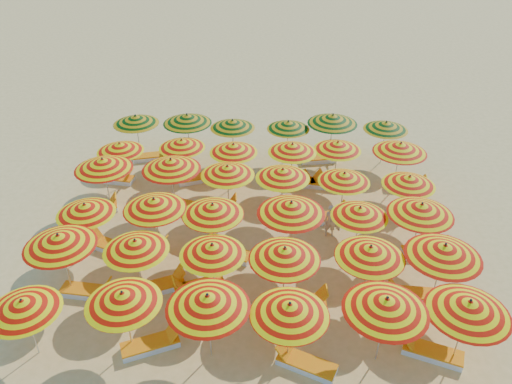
% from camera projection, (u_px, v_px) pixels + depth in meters
% --- Properties ---
extents(ground, '(120.00, 120.00, 0.00)m').
position_uv_depth(ground, '(255.00, 233.00, 19.62)').
color(ground, '#F5C36D').
rests_on(ground, ground).
extents(umbrella_0, '(2.46, 2.46, 2.19)m').
position_uv_depth(umbrella_0, '(23.00, 306.00, 13.69)').
color(umbrella_0, silver).
rests_on(umbrella_0, ground).
extents(umbrella_1, '(2.62, 2.62, 2.30)m').
position_uv_depth(umbrella_1, '(123.00, 298.00, 13.80)').
color(umbrella_1, silver).
rests_on(umbrella_1, ground).
extents(umbrella_2, '(3.09, 3.09, 2.48)m').
position_uv_depth(umbrella_2, '(208.00, 301.00, 13.47)').
color(umbrella_2, silver).
rests_on(umbrella_2, ground).
extents(umbrella_3, '(2.66, 2.66, 2.34)m').
position_uv_depth(umbrella_3, '(290.00, 309.00, 13.39)').
color(umbrella_3, silver).
rests_on(umbrella_3, ground).
extents(umbrella_4, '(2.87, 2.87, 2.50)m').
position_uv_depth(umbrella_4, '(386.00, 304.00, 13.35)').
color(umbrella_4, silver).
rests_on(umbrella_4, ground).
extents(umbrella_5, '(2.59, 2.59, 2.44)m').
position_uv_depth(umbrella_5, '(469.00, 307.00, 13.34)').
color(umbrella_5, silver).
rests_on(umbrella_5, ground).
extents(umbrella_6, '(2.56, 2.56, 2.46)m').
position_uv_depth(umbrella_6, '(59.00, 241.00, 15.74)').
color(umbrella_6, silver).
rests_on(umbrella_6, ground).
extents(umbrella_7, '(2.24, 2.24, 2.25)m').
position_uv_depth(umbrella_7, '(135.00, 245.00, 15.82)').
color(umbrella_7, silver).
rests_on(umbrella_7, ground).
extents(umbrella_8, '(2.59, 2.59, 2.24)m').
position_uv_depth(umbrella_8, '(212.00, 250.00, 15.65)').
color(umbrella_8, silver).
rests_on(umbrella_8, ground).
extents(umbrella_9, '(2.48, 2.48, 2.39)m').
position_uv_depth(umbrella_9, '(285.00, 254.00, 15.29)').
color(umbrella_9, silver).
rests_on(umbrella_9, ground).
extents(umbrella_10, '(2.75, 2.75, 2.34)m').
position_uv_depth(umbrella_10, '(370.00, 252.00, 15.42)').
color(umbrella_10, silver).
rests_on(umbrella_10, ground).
extents(umbrella_11, '(2.78, 2.78, 2.51)m').
position_uv_depth(umbrella_11, '(444.00, 251.00, 15.23)').
color(umbrella_11, silver).
rests_on(umbrella_11, ground).
extents(umbrella_12, '(2.73, 2.73, 2.21)m').
position_uv_depth(umbrella_12, '(85.00, 209.00, 17.60)').
color(umbrella_12, silver).
rests_on(umbrella_12, ground).
extents(umbrella_13, '(2.38, 2.38, 2.39)m').
position_uv_depth(umbrella_13, '(154.00, 204.00, 17.58)').
color(umbrella_13, silver).
rests_on(umbrella_13, ground).
extents(umbrella_14, '(2.92, 2.92, 2.34)m').
position_uv_depth(umbrella_14, '(213.00, 209.00, 17.38)').
color(umbrella_14, silver).
rests_on(umbrella_14, ground).
extents(umbrella_15, '(3.12, 3.12, 2.52)m').
position_uv_depth(umbrella_15, '(291.00, 208.00, 17.17)').
color(umbrella_15, silver).
rests_on(umbrella_15, ground).
extents(umbrella_16, '(2.50, 2.50, 2.16)m').
position_uv_depth(umbrella_16, '(360.00, 212.00, 17.53)').
color(umbrella_16, silver).
rests_on(umbrella_16, ground).
extents(umbrella_17, '(2.77, 2.77, 2.45)m').
position_uv_depth(umbrella_17, '(421.00, 209.00, 17.22)').
color(umbrella_17, silver).
rests_on(umbrella_17, ground).
extents(umbrella_18, '(2.34, 2.34, 2.46)m').
position_uv_depth(umbrella_18, '(103.00, 164.00, 19.87)').
color(umbrella_18, silver).
rests_on(umbrella_18, ground).
extents(umbrella_19, '(2.99, 2.99, 2.50)m').
position_uv_depth(umbrella_19, '(171.00, 164.00, 19.77)').
color(umbrella_19, silver).
rests_on(umbrella_19, ground).
extents(umbrella_20, '(2.70, 2.70, 2.30)m').
position_uv_depth(umbrella_20, '(227.00, 170.00, 19.72)').
color(umbrella_20, silver).
rests_on(umbrella_20, ground).
extents(umbrella_21, '(2.74, 2.74, 2.28)m').
position_uv_depth(umbrella_21, '(283.00, 174.00, 19.55)').
color(umbrella_21, silver).
rests_on(umbrella_21, ground).
extents(umbrella_22, '(2.46, 2.46, 2.18)m').
position_uv_depth(umbrella_22, '(344.00, 177.00, 19.49)').
color(umbrella_22, silver).
rests_on(umbrella_22, ground).
extents(umbrella_23, '(2.19, 2.19, 2.19)m').
position_uv_depth(umbrella_23, '(409.00, 181.00, 19.27)').
color(umbrella_23, silver).
rests_on(umbrella_23, ground).
extents(umbrella_24, '(2.28, 2.28, 2.16)m').
position_uv_depth(umbrella_24, '(120.00, 147.00, 21.66)').
color(umbrella_24, silver).
rests_on(umbrella_24, ground).
extents(umbrella_25, '(2.57, 2.57, 2.17)m').
position_uv_depth(umbrella_25, '(182.00, 144.00, 21.92)').
color(umbrella_25, silver).
rests_on(umbrella_25, ground).
extents(umbrella_26, '(2.14, 2.14, 2.22)m').
position_uv_depth(umbrella_26, '(233.00, 148.00, 21.48)').
color(umbrella_26, silver).
rests_on(umbrella_26, ground).
extents(umbrella_27, '(2.24, 2.24, 2.24)m').
position_uv_depth(umbrella_27, '(292.00, 148.00, 21.44)').
color(umbrella_27, silver).
rests_on(umbrella_27, ground).
extents(umbrella_28, '(2.51, 2.51, 2.21)m').
position_uv_depth(umbrella_28, '(338.00, 146.00, 21.67)').
color(umbrella_28, silver).
rests_on(umbrella_28, ground).
extents(umbrella_29, '(2.50, 2.50, 2.44)m').
position_uv_depth(umbrella_29, '(400.00, 148.00, 21.10)').
color(umbrella_29, silver).
rests_on(umbrella_29, ground).
extents(umbrella_30, '(2.79, 2.79, 2.31)m').
position_uv_depth(umbrella_30, '(136.00, 120.00, 23.77)').
color(umbrella_30, silver).
rests_on(umbrella_30, ground).
extents(umbrella_31, '(2.40, 2.40, 2.44)m').
position_uv_depth(umbrella_31, '(187.00, 119.00, 23.56)').
color(umbrella_31, silver).
rests_on(umbrella_31, ground).
extents(umbrella_32, '(2.22, 2.22, 2.24)m').
position_uv_depth(umbrella_32, '(232.00, 124.00, 23.50)').
color(umbrella_32, silver).
rests_on(umbrella_32, ground).
extents(umbrella_33, '(2.57, 2.57, 2.16)m').
position_uv_depth(umbrella_33, '(288.00, 125.00, 23.57)').
color(umbrella_33, silver).
rests_on(umbrella_33, ground).
extents(umbrella_34, '(2.78, 2.78, 2.50)m').
position_uv_depth(umbrella_34, '(333.00, 119.00, 23.42)').
color(umbrella_34, silver).
rests_on(umbrella_34, ground).
extents(umbrella_35, '(2.39, 2.39, 2.22)m').
position_uv_depth(umbrella_35, '(386.00, 126.00, 23.39)').
color(umbrella_35, silver).
rests_on(umbrella_35, ground).
extents(lounger_0, '(1.82, 1.22, 0.69)m').
position_uv_depth(lounger_0, '(152.00, 344.00, 14.80)').
color(lounger_0, white).
rests_on(lounger_0, ground).
extents(lounger_1, '(1.82, 1.22, 0.69)m').
position_uv_depth(lounger_1, '(305.00, 363.00, 14.21)').
color(lounger_1, white).
rests_on(lounger_1, ground).
extents(lounger_2, '(1.83, 1.14, 0.69)m').
position_uv_depth(lounger_2, '(431.00, 352.00, 14.55)').
color(lounger_2, white).
rests_on(lounger_2, ground).
extents(lounger_3, '(1.78, 0.76, 0.69)m').
position_uv_depth(lounger_3, '(88.00, 291.00, 16.67)').
color(lounger_3, white).
rests_on(lounger_3, ground).
extents(lounger_4, '(1.82, 1.25, 0.69)m').
position_uv_depth(lounger_4, '(161.00, 286.00, 16.88)').
color(lounger_4, white).
rests_on(lounger_4, ground).
extents(lounger_5, '(1.82, 1.18, 0.69)m').
position_uv_depth(lounger_5, '(198.00, 287.00, 16.85)').
color(lounger_5, white).
rests_on(lounger_5, ground).
extents(lounger_6, '(1.76, 0.68, 0.69)m').
position_uv_depth(lounger_6, '(301.00, 302.00, 16.26)').
color(lounger_6, white).
rests_on(lounger_6, ground).
extents(lounger_7, '(1.82, 0.95, 0.69)m').
position_uv_depth(lounger_7, '(380.00, 302.00, 16.24)').
color(lounger_7, white).
rests_on(lounger_7, ground).
extents(lounger_8, '(1.77, 0.70, 0.69)m').
position_uv_depth(lounger_8, '(412.00, 294.00, 16.55)').
color(lounger_8, white).
rests_on(lounger_8, ground).
extents(lounger_9, '(1.82, 1.21, 0.69)m').
position_uv_depth(lounger_9, '(109.00, 246.00, 18.71)').
color(lounger_9, white).
rests_on(lounger_9, ground).
extents(lounger_10, '(1.82, 1.22, 0.69)m').
position_uv_depth(lounger_10, '(147.00, 244.00, 18.77)').
color(lounger_10, white).
rests_on(lounger_10, ground).
extents(lounger_11, '(1.82, 1.25, 0.69)m').
position_uv_depth(lounger_11, '(229.00, 252.00, 18.40)').
color(lounger_11, white).
rests_on(lounger_11, ground).
extents(lounger_12, '(1.78, 0.73, 0.69)m').
position_uv_depth(lounger_12, '(427.00, 251.00, 18.43)').
color(lounger_12, white).
rests_on(lounger_12, ground).
extents(lounger_13, '(1.83, 1.07, 0.69)m').
position_uv_depth(lounger_13, '(98.00, 208.00, 20.81)').
color(lounger_13, white).
rests_on(lounger_13, ground).
extents(lounger_14, '(1.82, 1.18, 0.69)m').
position_uv_depth(lounger_14, '(190.00, 206.00, 20.91)').
color(lounger_14, white).
rests_on(lounger_14, ground).
extents(lounger_15, '(1.78, 0.75, 0.69)m').
position_uv_depth(lounger_15, '(217.00, 207.00, 20.86)').
color(lounger_15, white).
rests_on(lounger_15, ground).
extents(lounger_16, '(1.83, 1.15, 0.69)m').
position_uv_depth(lounger_16, '(328.00, 217.00, 20.27)').
color(lounger_16, white).
rests_on(lounger_16, ground).
extents(lounger_17, '(1.78, 0.76, 0.69)m').
position_uv_depth(lounger_17, '(413.00, 215.00, 20.40)').
color(lounger_17, white).
rests_on(lounger_17, ground).
extents(lounger_18, '(1.80, 0.83, 0.69)m').
position_uv_depth(lounger_18, '(116.00, 179.00, 22.82)').
color(lounger_18, white).
rests_on(lounger_18, ground).
extents(lounger_19, '(1.82, 1.19, 0.69)m').
position_uv_depth(lounger_19, '(196.00, 178.00, 22.84)').
color(lounger_19, white).
rests_on(lounger_19, ground).
extents(lounger_20, '(1.81, 0.91, 0.69)m').
position_uv_depth(lounger_20, '(304.00, 183.00, 22.53)').
color(lounger_20, white).
rests_on(lounger_20, ground).
extents(lounger_21, '(1.80, 0.85, 0.69)m').
position_uv_depth(lounger_21, '(321.00, 184.00, 22.45)').
color(lounger_21, white).
rests_on(lounger_21, ground).
extents(lounger_22, '(1.77, 0.71, 0.69)m').
position_uv_depth(lounger_22, '(406.00, 186.00, 22.27)').
color(lounger_22, white).
rests_on(lounger_22, ground).
extents(lounger_23, '(1.82, 1.01, 0.69)m').
position_uv_depth(lounger_23, '(152.00, 156.00, 24.62)').
color(lounger_23, white).
rests_on(lounger_23, ground).
extents(lounger_24, '(1.81, 0.89, 0.69)m').
position_uv_depth(lounger_24, '(319.00, 159.00, 24.43)').
color(lounger_24, white).
rests_on(lounger_24, ground).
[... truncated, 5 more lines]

